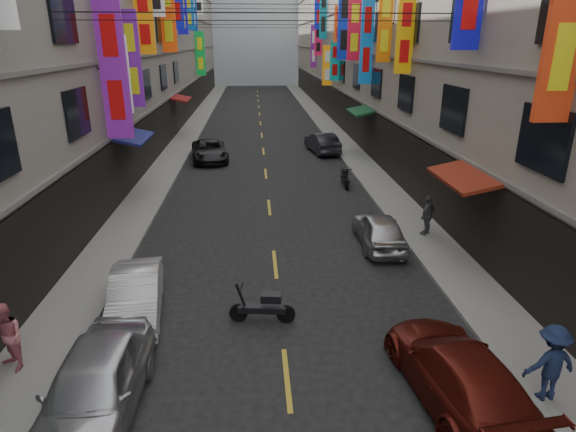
{
  "coord_description": "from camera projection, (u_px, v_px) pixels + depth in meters",
  "views": [
    {
      "loc": [
        -0.61,
        3.01,
        7.25
      ],
      "look_at": [
        0.05,
        12.31,
        3.84
      ],
      "focal_mm": 30.0,
      "sensor_mm": 36.0,
      "label": 1
    }
  ],
  "objects": [
    {
      "name": "scooter_crossing",
      "position": [
        263.0,
        307.0,
        13.04
      ],
      "size": [
        1.8,
        0.55,
        1.14
      ],
      "rotation": [
        0.0,
        0.0,
        1.45
      ],
      "color": "black",
      "rests_on": "ground"
    },
    {
      "name": "shop_signage",
      "position": [
        257.0,
        9.0,
        29.26
      ],
      "size": [
        14.0,
        55.0,
        11.62
      ],
      "color": "#0F2CB8",
      "rests_on": "ground"
    },
    {
      "name": "car_left_far",
      "position": [
        209.0,
        151.0,
        30.64
      ],
      "size": [
        2.76,
        4.88,
        1.29
      ],
      "primitive_type": "imported",
      "rotation": [
        0.0,
        0.0,
        0.14
      ],
      "color": "black",
      "rests_on": "ground"
    },
    {
      "name": "street_awnings",
      "position": [
        241.0,
        135.0,
        22.96
      ],
      "size": [
        13.99,
        35.2,
        0.41
      ],
      "color": "#154F20",
      "rests_on": "ground"
    },
    {
      "name": "car_right_mid",
      "position": [
        379.0,
        230.0,
        17.85
      ],
      "size": [
        1.58,
        3.76,
        1.27
      ],
      "primitive_type": "imported",
      "rotation": [
        0.0,
        0.0,
        3.12
      ],
      "color": "#B5B5BA",
      "rests_on": "ground"
    },
    {
      "name": "haze_block",
      "position": [
        255.0,
        17.0,
        82.12
      ],
      "size": [
        18.0,
        8.0,
        22.0
      ],
      "primitive_type": "cube",
      "color": "silver",
      "rests_on": "ground"
    },
    {
      "name": "overhead_cables",
      "position": [
        263.0,
        8.0,
        24.8
      ],
      "size": [
        14.0,
        38.04,
        1.24
      ],
      "color": "black",
      "rests_on": "ground"
    },
    {
      "name": "building_row_right",
      "position": [
        417.0,
        9.0,
        36.59
      ],
      "size": [
        10.14,
        90.0,
        19.0
      ],
      "color": "gray",
      "rests_on": "ground"
    },
    {
      "name": "pedestrian_lfar",
      "position": [
        6.0,
        338.0,
        10.83
      ],
      "size": [
        0.97,
        0.94,
        1.66
      ],
      "primitive_type": "imported",
      "rotation": [
        0.0,
        0.0,
        -0.71
      ],
      "color": "#D4707A",
      "rests_on": "sidewalk_left"
    },
    {
      "name": "scooter_far_right",
      "position": [
        345.0,
        178.0,
        25.29
      ],
      "size": [
        0.5,
        1.8,
        1.14
      ],
      "rotation": [
        0.0,
        0.0,
        3.12
      ],
      "color": "black",
      "rests_on": "ground"
    },
    {
      "name": "sidewalk_left",
      "position": [
        187.0,
        136.0,
        38.64
      ],
      "size": [
        2.0,
        90.0,
        0.12
      ],
      "primitive_type": "cube",
      "color": "slate",
      "rests_on": "ground"
    },
    {
      "name": "car_left_near",
      "position": [
        94.0,
        387.0,
        9.59
      ],
      "size": [
        1.81,
        4.39,
        1.49
      ],
      "primitive_type": "imported",
      "rotation": [
        0.0,
        0.0,
        -0.01
      ],
      "color": "silver",
      "rests_on": "ground"
    },
    {
      "name": "car_left_mid",
      "position": [
        136.0,
        295.0,
        13.32
      ],
      "size": [
        1.82,
        3.93,
        1.25
      ],
      "primitive_type": "imported",
      "rotation": [
        0.0,
        0.0,
        0.14
      ],
      "color": "silver",
      "rests_on": "ground"
    },
    {
      "name": "pedestrian_rfar",
      "position": [
        428.0,
        215.0,
        18.55
      ],
      "size": [
        1.03,
        1.02,
        1.58
      ],
      "primitive_type": "imported",
      "rotation": [
        0.0,
        0.0,
        3.91
      ],
      "color": "#525254",
      "rests_on": "sidewalk_right"
    },
    {
      "name": "pedestrian_rnear",
      "position": [
        551.0,
        363.0,
        9.94
      ],
      "size": [
        1.15,
        0.66,
        1.72
      ],
      "primitive_type": "imported",
      "rotation": [
        0.0,
        0.0,
        3.22
      ],
      "color": "#161F3D",
      "rests_on": "sidewalk_right"
    },
    {
      "name": "building_row_left",
      "position": [
        95.0,
        8.0,
        35.01
      ],
      "size": [
        10.14,
        90.0,
        19.0
      ],
      "color": "gray",
      "rests_on": "ground"
    },
    {
      "name": "car_right_near",
      "position": [
        458.0,
        373.0,
        10.12
      ],
      "size": [
        2.35,
        4.77,
        1.33
      ],
      "primitive_type": "imported",
      "rotation": [
        0.0,
        0.0,
        3.25
      ],
      "color": "#5C170F",
      "rests_on": "ground"
    },
    {
      "name": "sidewalk_right",
      "position": [
        335.0,
        134.0,
        39.44
      ],
      "size": [
        2.0,
        90.0,
        0.12
      ],
      "primitive_type": "cube",
      "color": "slate",
      "rests_on": "ground"
    },
    {
      "name": "car_right_far",
      "position": [
        322.0,
        143.0,
        32.77
      ],
      "size": [
        2.11,
        4.34,
        1.37
      ],
      "primitive_type": "imported",
      "rotation": [
        0.0,
        0.0,
        3.3
      ],
      "color": "#282830",
      "rests_on": "ground"
    },
    {
      "name": "lane_markings",
      "position": [
        263.0,
        143.0,
        36.25
      ],
      "size": [
        0.12,
        80.2,
        0.01
      ],
      "color": "gold",
      "rests_on": "ground"
    }
  ]
}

